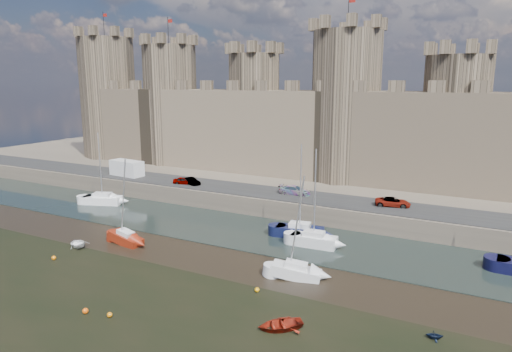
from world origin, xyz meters
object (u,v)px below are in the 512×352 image
object	(u,v)px
sailboat_0	(102,199)
car_0	(184,181)
van	(127,168)
car_2	(295,190)
car_3	(393,202)
sailboat_5	(296,271)
sailboat_4	(126,238)
sailboat_1	(300,230)
sailboat_2	(314,239)
car_1	(191,181)

from	to	relation	value
sailboat_0	car_0	bearing A→B (deg)	19.51
van	sailboat_0	bearing A→B (deg)	-65.39
van	car_0	bearing A→B (deg)	2.75
car_2	sailboat_0	world-z (taller)	sailboat_0
car_0	car_3	world-z (taller)	car_3
sailboat_5	car_3	bearing A→B (deg)	62.72
sailboat_0	sailboat_4	bearing A→B (deg)	-56.29
sailboat_1	sailboat_4	size ratio (longest dim) A/B	1.12
car_2	car_3	world-z (taller)	car_2
sailboat_0	sailboat_2	xyz separation A→B (m)	(34.08, -2.22, 0.03)
car_2	van	xyz separation A→B (m)	(-29.74, -1.00, 0.66)
car_0	car_3	distance (m)	30.96
sailboat_0	sailboat_5	bearing A→B (deg)	-36.50
sailboat_0	sailboat_1	world-z (taller)	sailboat_1
sailboat_1	sailboat_4	xyz separation A→B (m)	(-16.59, -11.02, -0.12)
car_1	sailboat_2	distance (m)	25.68
sailboat_4	sailboat_5	xyz separation A→B (m)	(20.54, 0.38, -0.01)
car_2	sailboat_5	world-z (taller)	sailboat_5
sailboat_1	sailboat_2	size ratio (longest dim) A/B	1.01
car_1	car_2	world-z (taller)	car_2
sailboat_5	car_0	bearing A→B (deg)	130.94
car_3	sailboat_5	distance (m)	20.80
car_3	car_0	bearing A→B (deg)	81.03
car_0	sailboat_5	distance (m)	32.06
car_2	sailboat_4	bearing A→B (deg)	145.82
car_3	van	size ratio (longest dim) A/B	0.73
sailboat_1	sailboat_2	world-z (taller)	sailboat_1
van	sailboat_2	distance (m)	38.45
car_0	sailboat_5	size ratio (longest dim) A/B	0.33
sailboat_5	sailboat_2	bearing A→B (deg)	85.54
car_0	car_3	bearing A→B (deg)	-103.47
sailboat_4	car_0	bearing A→B (deg)	113.34
van	car_2	bearing A→B (deg)	8.16
van	sailboat_0	size ratio (longest dim) A/B	0.56
sailboat_0	sailboat_4	distance (m)	18.66
car_1	sailboat_4	size ratio (longest dim) A/B	0.35
car_0	sailboat_1	world-z (taller)	sailboat_1
car_3	car_1	bearing A→B (deg)	80.77
car_2	sailboat_4	world-z (taller)	sailboat_4
sailboat_0	sailboat_2	size ratio (longest dim) A/B	0.98
sailboat_2	sailboat_4	bearing A→B (deg)	-158.35
van	sailboat_2	size ratio (longest dim) A/B	0.55
car_1	sailboat_5	distance (m)	31.21
car_3	sailboat_0	bearing A→B (deg)	90.88
sailboat_4	sailboat_5	bearing A→B (deg)	7.68
car_1	sailboat_0	distance (m)	13.31
car_0	van	xyz separation A→B (m)	(-12.12, 0.74, 0.75)
car_2	sailboat_5	size ratio (longest dim) A/B	0.45
sailboat_5	van	bearing A→B (deg)	139.48
car_3	sailboat_2	xyz separation A→B (m)	(-6.18, -11.58, -2.25)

